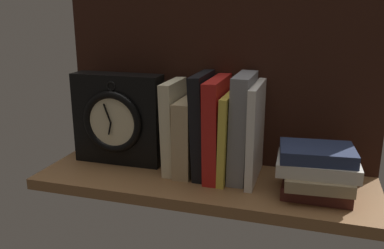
{
  "coord_description": "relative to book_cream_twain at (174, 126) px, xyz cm",
  "views": [
    {
      "loc": [
        22.9,
        -84.42,
        37.63
      ],
      "look_at": [
        -3.82,
        3.19,
        11.57
      ],
      "focal_mm": 38.23,
      "sensor_mm": 36.0,
      "label": 1
    }
  ],
  "objects": [
    {
      "name": "book_yellow_seinlanguage",
      "position": [
        13.22,
        0.0,
        -0.96
      ],
      "size": [
        1.91,
        16.58,
        19.67
      ],
      "primitive_type": "cube",
      "rotation": [
        0.0,
        0.01,
        0.0
      ],
      "color": "gold",
      "rests_on": "ground_plane"
    },
    {
      "name": "book_tan_shortstories",
      "position": [
        3.58,
        0.0,
        -2.0
      ],
      "size": [
        3.98,
        13.97,
        17.59
      ],
      "primitive_type": "cube",
      "rotation": [
        0.0,
        0.0,
        0.0
      ],
      "color": "tan",
      "rests_on": "ground_plane"
    },
    {
      "name": "ground_plane",
      "position": [
        8.19,
        -3.19,
        -12.03
      ],
      "size": [
        77.31,
        25.59,
        2.5
      ],
      "primitive_type": "cube",
      "color": "brown"
    },
    {
      "name": "book_white_catcher",
      "position": [
        19.29,
        0.0,
        0.18
      ],
      "size": [
        1.77,
        16.81,
        21.94
      ],
      "primitive_type": "cube",
      "rotation": [
        0.0,
        0.0,
        0.0
      ],
      "color": "silver",
      "rests_on": "ground_plane"
    },
    {
      "name": "book_red_requiem",
      "position": [
        10.51,
        0.0,
        0.57
      ],
      "size": [
        3.62,
        16.44,
        22.76
      ],
      "primitive_type": "cube",
      "rotation": [
        0.0,
        -0.02,
        0.0
      ],
      "color": "red",
      "rests_on": "ground_plane"
    },
    {
      "name": "book_stack_side",
      "position": [
        32.97,
        -5.18,
        -5.41
      ],
      "size": [
        16.69,
        13.43,
        10.6
      ],
      "color": "#471E19",
      "rests_on": "ground_plane"
    },
    {
      "name": "framed_clock",
      "position": [
        -15.03,
        0.44,
        0.43
      ],
      "size": [
        22.42,
        7.36,
        22.42
      ],
      "color": "black",
      "rests_on": "ground_plane"
    },
    {
      "name": "book_cream_twain",
      "position": [
        0.0,
        0.0,
        0.0
      ],
      "size": [
        3.22,
        12.57,
        21.63
      ],
      "primitive_type": "cube",
      "rotation": [
        0.0,
        -0.03,
        0.0
      ],
      "color": "beige",
      "rests_on": "ground_plane"
    },
    {
      "name": "book_black_skeptic",
      "position": [
        7.23,
        0.0,
        1.03
      ],
      "size": [
        3.98,
        14.05,
        23.74
      ],
      "primitive_type": "cube",
      "rotation": [
        0.0,
        -0.05,
        0.0
      ],
      "color": "black",
      "rests_on": "ground_plane"
    },
    {
      "name": "back_panel",
      "position": [
        8.19,
        9.01,
        9.64
      ],
      "size": [
        77.31,
        1.2,
        40.85
      ],
      "primitive_type": "cube",
      "color": "black",
      "rests_on": "ground_plane"
    },
    {
      "name": "book_gray_chess",
      "position": [
        16.24,
        0.0,
        1.15
      ],
      "size": [
        4.23,
        13.67,
        23.93
      ],
      "primitive_type": "cube",
      "rotation": [
        0.0,
        0.02,
        0.0
      ],
      "color": "gray",
      "rests_on": "ground_plane"
    }
  ]
}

